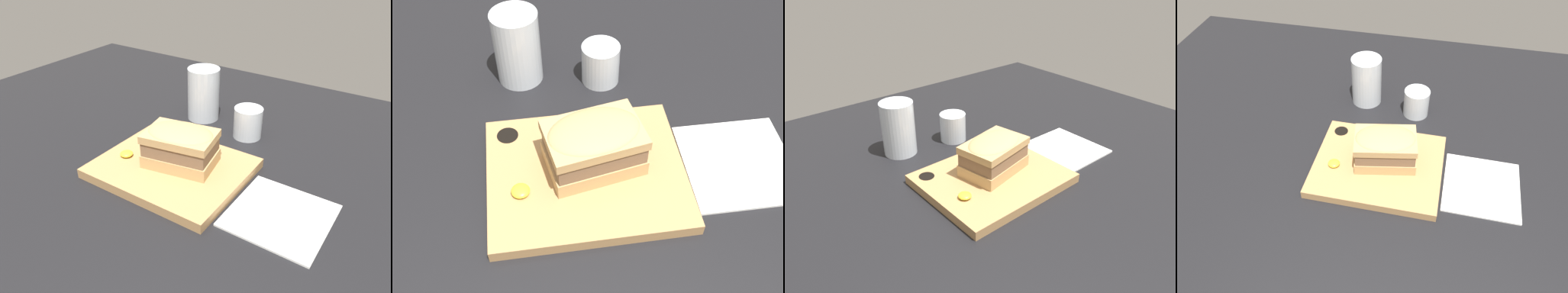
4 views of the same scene
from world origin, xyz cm
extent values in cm
cube|color=black|center=(0.00, 0.00, 1.00)|extent=(142.87, 123.75, 2.00)
cube|color=tan|center=(3.57, 1.64, 2.97)|extent=(28.08, 23.07, 1.93)
cylinder|color=black|center=(-7.24, 9.95, 3.50)|extent=(3.23, 3.23, 0.97)
cube|color=tan|center=(4.85, 2.74, 5.20)|extent=(14.57, 11.15, 2.55)
cube|color=brown|center=(4.85, 2.74, 7.85)|extent=(13.99, 10.70, 2.74)
cube|color=tan|center=(4.85, 2.74, 9.98)|extent=(14.57, 11.15, 1.53)
ellipsoid|color=tan|center=(4.85, 2.74, 10.62)|extent=(14.28, 10.92, 2.29)
ellipsoid|color=yellow|center=(-5.83, -1.05, 4.45)|extent=(2.59, 2.59, 1.04)
cylinder|color=silver|center=(-4.50, 25.54, 8.38)|extent=(7.74, 7.74, 12.77)
cylinder|color=silver|center=(-4.50, 25.54, 5.07)|extent=(6.81, 6.81, 5.75)
cylinder|color=silver|center=(9.11, 22.84, 5.50)|extent=(6.44, 6.44, 7.00)
cylinder|color=#33050F|center=(9.11, 22.84, 5.17)|extent=(5.79, 5.79, 5.94)
cube|color=white|center=(26.33, 1.07, 2.20)|extent=(16.19, 16.54, 0.40)
camera|label=1|loc=(41.50, -47.44, 44.69)|focal=35.00mm
camera|label=2|loc=(-2.42, -41.24, 58.65)|focal=45.00mm
camera|label=3|loc=(-41.34, -47.69, 46.75)|focal=35.00mm
camera|label=4|loc=(14.54, -54.60, 65.88)|focal=35.00mm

